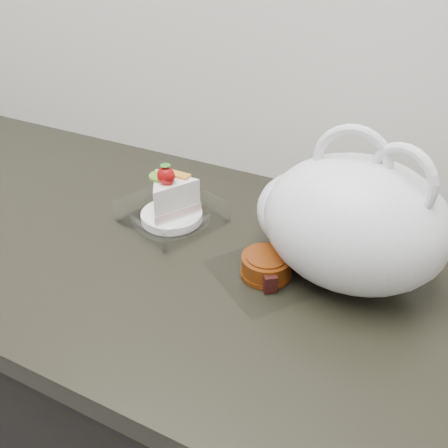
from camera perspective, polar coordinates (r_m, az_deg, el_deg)
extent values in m
cube|color=black|center=(1.24, -7.99, -19.33)|extent=(2.00, 0.60, 0.86)
cube|color=black|center=(0.93, -10.09, -1.96)|extent=(2.04, 0.64, 0.04)
cube|color=white|center=(0.94, -5.96, 0.40)|extent=(0.20, 0.20, 0.00)
cylinder|color=white|center=(0.93, -5.99, 0.91)|extent=(0.11, 0.11, 0.02)
ellipsoid|color=#B20B0C|center=(0.88, -6.64, 5.49)|extent=(0.03, 0.03, 0.03)
cone|color=#2D7223|center=(0.87, -6.71, 6.45)|extent=(0.02, 0.02, 0.01)
cylinder|color=#6DA730|center=(0.90, -7.27, 5.44)|extent=(0.04, 0.04, 0.01)
cube|color=orange|center=(0.91, -5.45, 5.67)|extent=(0.05, 0.02, 0.01)
cube|color=white|center=(0.81, 4.78, -5.74)|extent=(0.22, 0.21, 0.00)
cylinder|color=maroon|center=(0.79, 4.84, -4.76)|extent=(0.11, 0.11, 0.03)
cylinder|color=maroon|center=(0.80, 4.80, -5.49)|extent=(0.11, 0.11, 0.01)
cylinder|color=maroon|center=(0.78, 4.90, -3.69)|extent=(0.09, 0.09, 0.00)
cube|color=black|center=(0.77, 5.23, -6.60)|extent=(0.03, 0.03, 0.03)
ellipsoid|color=white|center=(0.76, 14.67, 0.00)|extent=(0.31, 0.26, 0.21)
ellipsoid|color=white|center=(0.82, 9.32, 1.31)|extent=(0.18, 0.17, 0.13)
torus|color=white|center=(0.72, 14.42, 6.79)|extent=(0.11, 0.01, 0.11)
torus|color=white|center=(0.70, 19.65, 4.72)|extent=(0.10, 0.05, 0.10)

